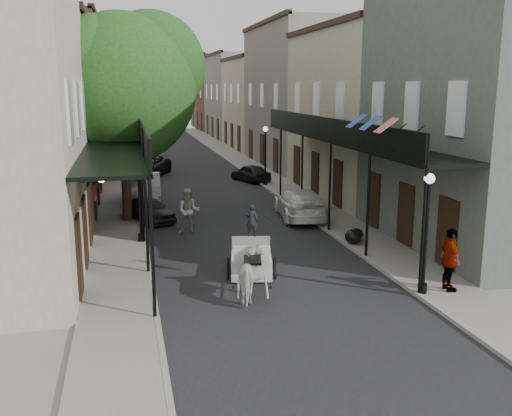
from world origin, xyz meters
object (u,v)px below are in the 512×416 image
tree_near (130,82)px  carriage (251,244)px  lamppost_right_far (265,155)px  pedestrian_sidewalk_left (133,176)px  car_right_far (250,173)px  car_left_mid (145,188)px  lamppost_right_near (426,232)px  car_right_near (300,204)px  tree_far (127,93)px  pedestrian_walking (189,211)px  lamppost_left (140,195)px  pedestrian_sidewalk_right (450,260)px  car_left_near (149,209)px  car_left_far (147,166)px  horse (253,274)px

tree_near → carriage: tree_near is taller
lamppost_right_far → carriage: bearing=-105.6°
pedestrian_sidewalk_left → car_right_far: size_ratio=0.49×
car_left_mid → lamppost_right_near: bearing=-62.9°
car_right_near → tree_far: bearing=-56.4°
pedestrian_walking → pedestrian_sidewalk_left: (-2.20, 10.62, -0.03)m
lamppost_right_far → carriage: (-4.62, -16.59, -1.03)m
lamppost_right_near → car_right_far: bearing=91.3°
lamppost_left → pedestrian_walking: 2.68m
lamppost_right_far → pedestrian_sidewalk_left: bearing=-179.3°
pedestrian_walking → car_right_near: size_ratio=0.40×
lamppost_left → car_right_near: size_ratio=0.75×
carriage → pedestrian_sidewalk_left: bearing=114.1°
pedestrian_sidewalk_right → car_right_near: size_ratio=0.40×
lamppost_right_near → car_left_near: bearing=122.8°
car_right_far → car_left_near: bearing=35.3°
car_right_far → lamppost_right_near: bearing=71.8°
lamppost_right_far → pedestrian_sidewalk_right: (0.87, -20.00, -0.94)m
pedestrian_sidewalk_left → pedestrian_sidewalk_right: bearing=82.2°
pedestrian_sidewalk_left → car_right_near: bearing=98.7°
pedestrian_walking → car_left_near: (-1.60, 2.67, -0.41)m
lamppost_right_far → car_left_far: (-7.22, 6.00, -1.32)m
lamppost_right_far → pedestrian_walking: size_ratio=1.86×
car_left_mid → tree_near: bearing=-95.6°
lamppost_left → lamppost_right_far: size_ratio=1.00×
car_left_mid → carriage: bearing=-74.7°
lamppost_right_near → car_right_near: lamppost_right_near is taller
lamppost_right_near → pedestrian_sidewalk_left: lamppost_right_near is taller
lamppost_right_near → car_left_near: (-7.70, 11.95, -1.46)m
tree_far → car_left_near: bearing=-87.4°
pedestrian_sidewalk_right → pedestrian_walking: bearing=42.9°
horse → car_left_mid: size_ratio=0.39×
horse → pedestrian_sidewalk_right: pedestrian_sidewalk_right is taller
car_right_far → car_left_mid: bearing=18.3°
tree_near → lamppost_right_near: tree_near is taller
car_left_far → carriage: bearing=-63.6°
car_left_mid → car_right_near: (7.20, -5.58, -0.07)m
car_left_near → lamppost_right_far: bearing=22.1°
carriage → car_left_mid: carriage is taller
tree_far → carriage: 23.57m
tree_far → pedestrian_walking: tree_far is taller
car_left_far → car_right_near: car_left_far is taller
car_left_near → car_right_far: 12.49m
car_left_near → lamppost_left: bearing=-121.4°
tree_near → lamppost_left: 6.10m
tree_far → car_right_near: size_ratio=1.73×
lamppost_left → car_right_near: bearing=21.3°
tree_near → lamppost_right_far: 12.24m
car_right_near → pedestrian_sidewalk_right: bearing=103.4°
tree_near → car_right_near: 9.77m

